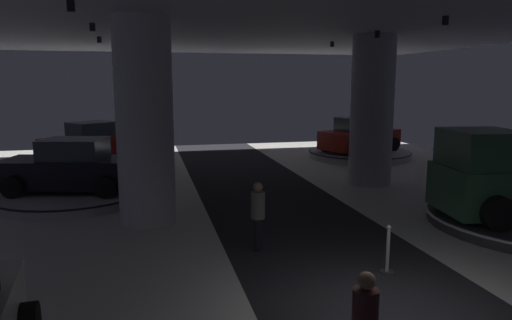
# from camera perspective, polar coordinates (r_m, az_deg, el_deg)

# --- Properties ---
(column_right) EXTENTS (1.58, 1.58, 5.50)m
(column_right) POSITION_cam_1_polar(r_m,az_deg,el_deg) (17.94, 13.94, 5.83)
(column_right) COLOR #ADADB2
(column_right) RESTS_ON ground
(column_left) EXTENTS (1.52, 1.52, 5.50)m
(column_left) POSITION_cam_1_polar(r_m,az_deg,el_deg) (12.88, -13.40, 4.49)
(column_left) COLOR silver
(column_left) RESTS_ON ground
(display_platform_deep_left) EXTENTS (5.45, 5.45, 0.27)m
(display_platform_deep_left) POSITION_cam_1_polar(r_m,az_deg,el_deg) (23.06, -19.43, -0.16)
(display_platform_deep_left) COLOR #B7B7BC
(display_platform_deep_left) RESTS_ON ground
(display_car_deep_left) EXTENTS (4.45, 3.93, 1.71)m
(display_car_deep_left) POSITION_cam_1_polar(r_m,az_deg,el_deg) (22.95, -19.49, 2.03)
(display_car_deep_left) COLOR maroon
(display_car_deep_left) RESTS_ON display_platform_deep_left
(display_platform_far_left) EXTENTS (4.87, 4.87, 0.30)m
(display_platform_far_left) POSITION_cam_1_polar(r_m,az_deg,el_deg) (16.50, -21.49, -3.93)
(display_platform_far_left) COLOR #B7B7BC
(display_platform_far_left) RESTS_ON ground
(display_car_far_left) EXTENTS (4.50, 2.97, 1.71)m
(display_car_far_left) POSITION_cam_1_polar(r_m,az_deg,el_deg) (16.32, -21.58, -0.86)
(display_car_far_left) COLOR black
(display_car_far_left) RESTS_ON display_platform_far_left
(display_platform_deep_right) EXTENTS (5.10, 5.10, 0.35)m
(display_platform_deep_right) POSITION_cam_1_polar(r_m,az_deg,el_deg) (24.29, 12.47, 0.73)
(display_platform_deep_right) COLOR #B7B7BC
(display_platform_deep_right) RESTS_ON ground
(display_car_deep_right) EXTENTS (4.57, 3.41, 1.71)m
(display_car_deep_right) POSITION_cam_1_polar(r_m,az_deg,el_deg) (24.15, 12.50, 2.88)
(display_car_deep_right) COLOR maroon
(display_car_deep_right) RESTS_ON display_platform_deep_right
(visitor_walking_far) EXTENTS (0.32, 0.32, 1.59)m
(visitor_walking_far) POSITION_cam_1_polar(r_m,az_deg,el_deg) (10.69, 0.24, -6.32)
(visitor_walking_far) COLOR black
(visitor_walking_far) RESTS_ON ground
(stanchion_a) EXTENTS (0.28, 0.28, 1.01)m
(stanchion_a) POSITION_cam_1_polar(r_m,az_deg,el_deg) (9.96, 15.75, -11.14)
(stanchion_a) COLOR #333338
(stanchion_a) RESTS_ON ground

